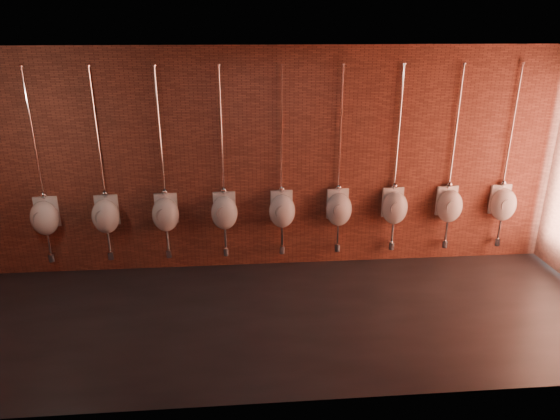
% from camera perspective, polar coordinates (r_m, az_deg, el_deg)
% --- Properties ---
extents(ground, '(8.50, 8.50, 0.00)m').
position_cam_1_polar(ground, '(6.41, -0.34, -12.15)').
color(ground, black).
rests_on(ground, ground).
extents(room_shell, '(8.54, 3.04, 3.22)m').
position_cam_1_polar(room_shell, '(5.58, -0.39, 5.48)').
color(room_shell, black).
rests_on(room_shell, ground).
extents(urinal_0, '(0.42, 0.37, 2.72)m').
position_cam_1_polar(urinal_0, '(7.71, -25.30, -0.71)').
color(urinal_0, white).
rests_on(urinal_0, ground).
extents(urinal_1, '(0.42, 0.37, 2.72)m').
position_cam_1_polar(urinal_1, '(7.45, -19.30, -0.55)').
color(urinal_1, white).
rests_on(urinal_1, ground).
extents(urinal_2, '(0.42, 0.37, 2.72)m').
position_cam_1_polar(urinal_2, '(7.28, -12.95, -0.37)').
color(urinal_2, white).
rests_on(urinal_2, ground).
extents(urinal_3, '(0.42, 0.37, 2.72)m').
position_cam_1_polar(urinal_3, '(7.21, -6.38, -0.18)').
color(urinal_3, white).
rests_on(urinal_3, ground).
extents(urinal_4, '(0.42, 0.37, 2.72)m').
position_cam_1_polar(urinal_4, '(7.23, 0.24, 0.01)').
color(urinal_4, white).
rests_on(urinal_4, ground).
extents(urinal_5, '(0.42, 0.37, 2.72)m').
position_cam_1_polar(urinal_5, '(7.34, 6.74, 0.20)').
color(urinal_5, white).
rests_on(urinal_5, ground).
extents(urinal_6, '(0.42, 0.37, 2.72)m').
position_cam_1_polar(urinal_6, '(7.55, 12.96, 0.38)').
color(urinal_6, white).
rests_on(urinal_6, ground).
extents(urinal_7, '(0.42, 0.37, 2.72)m').
position_cam_1_polar(urinal_7, '(7.84, 18.78, 0.54)').
color(urinal_7, white).
rests_on(urinal_7, ground).
extents(urinal_8, '(0.42, 0.37, 2.72)m').
position_cam_1_polar(urinal_8, '(8.20, 24.14, 0.69)').
color(urinal_8, white).
rests_on(urinal_8, ground).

